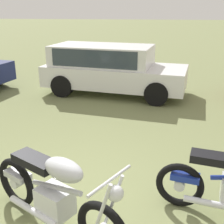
{
  "coord_description": "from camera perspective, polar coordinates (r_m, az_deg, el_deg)",
  "views": [
    {
      "loc": [
        1.08,
        -3.09,
        2.49
      ],
      "look_at": [
        0.53,
        1.29,
        0.9
      ],
      "focal_mm": 46.86,
      "sensor_mm": 36.0,
      "label": 1
    }
  ],
  "objects": [
    {
      "name": "ground_plane",
      "position": [
        4.12,
        -10.04,
        -17.76
      ],
      "size": [
        120.0,
        120.0,
        0.0
      ],
      "primitive_type": "plane",
      "color": "olive"
    },
    {
      "name": "motorcycle_silver",
      "position": [
        3.51,
        -11.18,
        -15.32
      ],
      "size": [
        1.88,
        1.27,
        1.02
      ],
      "rotation": [
        0.0,
        0.0,
        -0.52
      ],
      "color": "black",
      "rests_on": "ground"
    },
    {
      "name": "car_white",
      "position": [
        8.81,
        -0.63,
        9.01
      ],
      "size": [
        4.38,
        2.4,
        1.43
      ],
      "rotation": [
        0.0,
        0.0,
        -0.17
      ],
      "color": "silver",
      "rests_on": "ground"
    }
  ]
}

